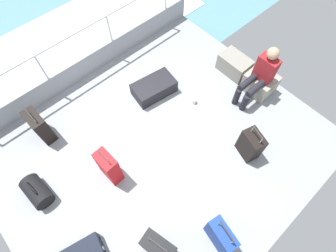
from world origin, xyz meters
TOP-DOWN VIEW (x-y plane):
  - ground_plane at (0.00, 0.00)m, footprint 4.40×5.20m
  - gunwale_port at (-2.17, 0.00)m, footprint 0.06×5.20m
  - railing_port at (-2.17, 0.00)m, footprint 0.04×4.20m
  - sea_wake at (-3.60, 0.00)m, footprint 12.00×12.00m
  - cargo_crate_0 at (-0.30, 2.19)m, footprint 0.63×0.39m
  - cargo_crate_1 at (0.32, 2.19)m, footprint 0.56×0.46m
  - passenger_seated at (0.32, 2.01)m, footprint 0.34×0.66m
  - suitcase_0 at (-0.95, 0.69)m, footprint 0.55×0.83m
  - suitcase_1 at (-1.53, -1.29)m, footprint 0.43×0.23m
  - suitcase_2 at (-0.17, -0.86)m, footprint 0.36×0.22m
  - suitcase_3 at (1.16, -1.04)m, footprint 0.46×0.32m
  - suitcase_5 at (1.61, -0.33)m, footprint 0.46×0.27m
  - suitcase_6 at (1.01, 1.03)m, footprint 0.41×0.33m
  - duffel_bag at (-0.66, -1.88)m, footprint 0.51×0.33m
  - paper_cup at (-0.28, 1.08)m, footprint 0.08×0.08m

SIDE VIEW (x-z plane):
  - sea_wake at x=-3.60m, z-range -0.35..-0.33m
  - ground_plane at x=0.00m, z-range -0.06..0.00m
  - paper_cup at x=-0.28m, z-range 0.00..0.10m
  - suitcase_0 at x=-0.95m, z-range 0.00..0.27m
  - duffel_bag at x=-0.66m, z-range -0.06..0.37m
  - cargo_crate_0 at x=-0.30m, z-range 0.00..0.36m
  - cargo_crate_1 at x=0.32m, z-range 0.00..0.39m
  - gunwale_port at x=-2.17m, z-range 0.00..0.45m
  - suitcase_5 at x=1.61m, z-range -0.09..0.64m
  - suitcase_6 at x=1.01m, z-range -0.08..0.63m
  - suitcase_1 at x=-1.53m, z-range -0.06..0.65m
  - suitcase_2 at x=-0.17m, z-range -0.05..0.72m
  - suitcase_3 at x=1.16m, z-range -0.09..0.78m
  - passenger_seated at x=0.32m, z-range 0.03..1.12m
  - railing_port at x=-2.17m, z-range 0.27..1.29m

